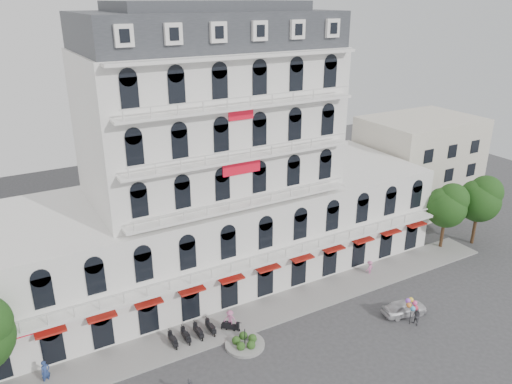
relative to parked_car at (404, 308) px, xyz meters
name	(u,v)px	position (x,y,z in m)	size (l,w,h in m)	color
ground	(320,379)	(-11.19, -2.81, -0.68)	(120.00, 120.00, 0.00)	#38383A
sidewalk	(259,315)	(-11.19, 6.19, -0.60)	(53.00, 4.00, 0.16)	gray
main_building	(212,179)	(-11.19, 15.19, 9.28)	(45.00, 15.00, 25.80)	silver
flank_building_east	(417,164)	(18.81, 17.19, 5.32)	(14.00, 10.00, 12.00)	beige
traffic_island	(245,343)	(-14.19, 3.19, -0.42)	(3.20, 3.20, 1.60)	gray
parked_scooter_row	(193,340)	(-17.54, 5.99, -0.68)	(4.40, 1.80, 1.10)	black
tree_east_inner	(447,204)	(12.86, 7.17, 4.54)	(4.40, 4.37, 7.57)	#382314
tree_east_outer	(480,198)	(16.86, 6.17, 4.87)	(4.65, 4.65, 8.05)	#382314
parked_car	(404,308)	(0.00, 0.00, 0.00)	(1.60, 3.98, 1.35)	silver
rider_center	(230,321)	(-14.40, 5.35, 0.43)	(1.33, 1.29, 2.11)	black
pedestrian_right	(370,268)	(1.94, 6.69, 0.09)	(0.99, 0.57, 1.54)	#D06EA5
pedestrian_far	(46,372)	(-28.60, 6.69, 0.26)	(0.69, 0.45, 1.88)	navy
balloon_vendor	(414,312)	(-0.38, -1.46, 0.61)	(1.27, 1.21, 2.45)	#515158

